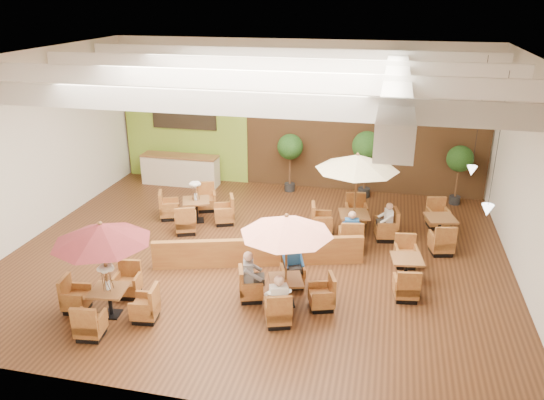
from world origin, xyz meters
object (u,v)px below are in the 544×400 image
(topiary_1, at_px, (367,149))
(diner_3, at_px, (351,227))
(table_1, at_px, (286,243))
(table_3, at_px, (196,209))
(diner_4, at_px, (387,217))
(booth_divider, at_px, (259,252))
(topiary_2, at_px, (460,161))
(service_counter, at_px, (180,170))
(table_5, at_px, (439,229))
(diner_2, at_px, (251,272))
(table_0, at_px, (104,252))
(topiary_0, at_px, (290,149))
(diner_0, at_px, (278,295))
(diner_1, at_px, (293,260))
(table_4, at_px, (406,270))
(table_2, at_px, (356,181))

(topiary_1, height_order, diner_3, topiary_1)
(table_1, relative_size, table_3, 0.90)
(topiary_1, xyz_separation_m, diner_4, (0.88, -3.53, -1.10))
(booth_divider, relative_size, topiary_2, 2.71)
(service_counter, relative_size, topiary_1, 1.22)
(table_1, distance_m, topiary_2, 8.97)
(service_counter, bearing_deg, table_5, -17.37)
(diner_2, bearing_deg, table_5, 118.69)
(table_0, height_order, topiary_0, table_0)
(booth_divider, height_order, topiary_2, topiary_2)
(topiary_2, height_order, diner_0, topiary_2)
(topiary_2, bearing_deg, service_counter, -178.89)
(topiary_2, xyz_separation_m, diner_1, (-4.59, -6.85, -0.85))
(diner_4, bearing_deg, topiary_1, 2.34)
(topiary_1, relative_size, topiary_2, 1.15)
(topiary_1, distance_m, diner_0, 8.76)
(table_0, height_order, table_1, table_0)
(table_4, bearing_deg, service_counter, 137.32)
(table_0, relative_size, table_5, 0.91)
(table_2, bearing_deg, diner_2, -128.01)
(topiary_2, bearing_deg, table_1, -120.73)
(table_5, distance_m, diner_1, 5.32)
(table_5, bearing_deg, table_3, 168.45)
(table_1, distance_m, table_3, 5.84)
(topiary_0, bearing_deg, diner_2, -86.05)
(table_4, distance_m, table_5, 2.98)
(table_0, xyz_separation_m, diner_4, (6.15, 5.55, -0.90))
(service_counter, distance_m, diner_0, 10.14)
(table_4, height_order, topiary_0, topiary_0)
(service_counter, height_order, table_3, table_3)
(table_1, xyz_separation_m, table_5, (3.84, 4.53, -1.28))
(service_counter, relative_size, topiary_2, 1.41)
(topiary_0, bearing_deg, table_1, -79.72)
(topiary_0, height_order, diner_0, topiary_0)
(table_2, distance_m, diner_0, 5.31)
(table_3, distance_m, diner_2, 5.18)
(diner_2, bearing_deg, diner_0, 29.78)
(diner_0, bearing_deg, topiary_2, 38.15)
(table_4, distance_m, diner_3, 2.18)
(diner_2, bearing_deg, service_counter, -162.47)
(table_0, xyz_separation_m, topiary_1, (5.27, 9.08, 0.20))
(diner_0, height_order, diner_2, diner_2)
(table_2, height_order, diner_2, table_2)
(table_3, relative_size, table_5, 1.03)
(service_counter, relative_size, table_1, 1.23)
(table_1, relative_size, topiary_0, 1.11)
(service_counter, bearing_deg, diner_0, -55.78)
(booth_divider, xyz_separation_m, topiary_1, (2.49, 5.98, 1.43))
(service_counter, distance_m, diner_4, 8.63)
(topiary_0, bearing_deg, table_0, -105.30)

